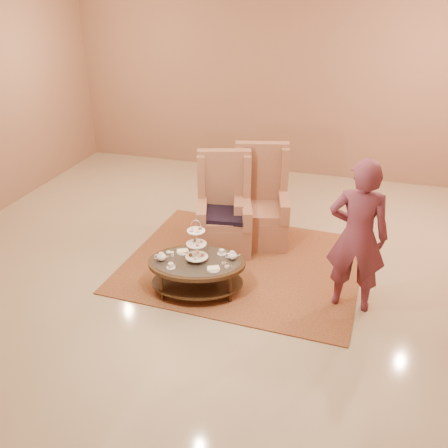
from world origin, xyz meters
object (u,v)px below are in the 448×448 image
(armchair_left, at_px, (224,217))
(armchair_right, at_px, (261,209))
(person, at_px, (358,237))
(tea_table, at_px, (197,266))

(armchair_left, distance_m, armchair_right, 0.55)
(armchair_right, distance_m, person, 1.90)
(tea_table, bearing_deg, armchair_right, 60.91)
(tea_table, height_order, person, person)
(armchair_right, bearing_deg, armchair_left, -154.69)
(tea_table, height_order, armchair_right, armchair_right)
(armchair_left, height_order, armchair_right, armchair_right)
(tea_table, relative_size, armchair_right, 0.95)
(armchair_left, relative_size, person, 0.75)
(person, bearing_deg, tea_table, 8.80)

